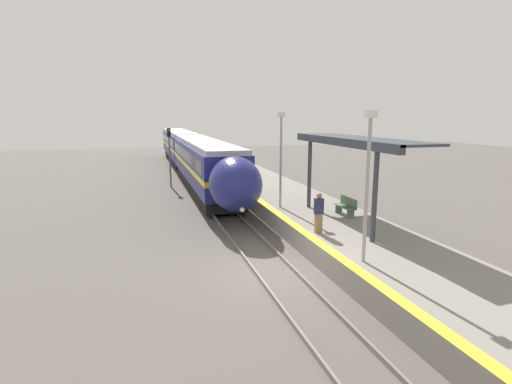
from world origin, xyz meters
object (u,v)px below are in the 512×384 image
Objects in this scene: platform_bench at (346,206)px; person_waiting at (319,212)px; train at (190,152)px; lamppost_near at (368,177)px; lamppost_mid at (281,153)px; railway_signal at (170,152)px.

person_waiting is (-2.57, -2.36, 0.41)m from platform_bench.
train is 27.47m from lamppost_near.
train is 8.43× the size of lamppost_mid.
train is 8.85× the size of railway_signal.
platform_bench is 0.93× the size of person_waiting.
lamppost_near is at bearing -90.00° from lamppost_mid.
lamppost_near is at bearing -77.25° from railway_signal.
lamppost_near reaches higher than platform_bench.
platform_bench is 0.32× the size of lamppost_mid.
platform_bench is 17.16m from railway_signal.
person_waiting is at bearing -90.69° from lamppost_mid.
railway_signal is at bearing -111.11° from train.
lamppost_near is 1.00× the size of lamppost_mid.
platform_bench is at bearing 42.58° from person_waiting.
railway_signal is (-2.34, -6.07, 0.66)m from train.
train is at bearing 95.76° from person_waiting.
lamppost_near is (-2.51, -5.80, 2.39)m from platform_bench.
lamppost_near is at bearing -113.40° from platform_bench.
railway_signal reaches higher than train.
train is at bearing 97.41° from lamppost_mid.
railway_signal is (-4.75, 17.81, 1.09)m from person_waiting.
lamppost_mid reaches higher than person_waiting.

